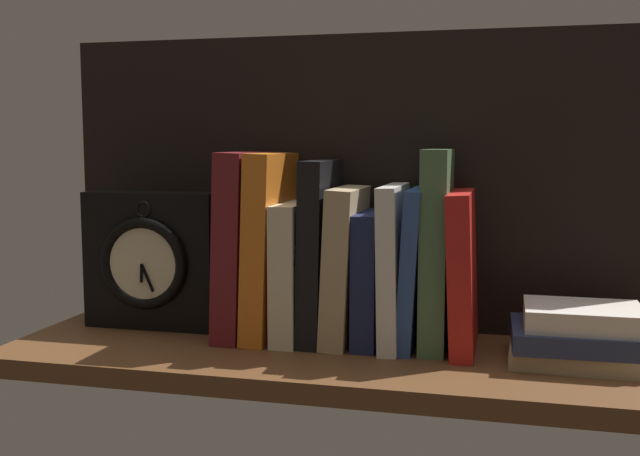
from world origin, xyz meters
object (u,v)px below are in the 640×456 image
(book_green_romantic, at_px, (437,249))
(book_red_requiem, at_px, (463,271))
(book_stack_side, at_px, (578,336))
(book_blue_modern, at_px, (413,268))
(book_tan_shortstories, at_px, (345,265))
(book_white_catcher, at_px, (394,265))
(book_orange_pandolfini, at_px, (270,246))
(framed_clock, at_px, (152,260))
(book_maroon_dawkins, at_px, (243,244))
(book_navy_bierce, at_px, (371,278))
(book_black_skeptic, at_px, (320,251))
(book_cream_twain, at_px, (295,271))

(book_green_romantic, distance_m, book_red_requiem, 0.04)
(book_stack_side, bearing_deg, book_blue_modern, 170.65)
(book_tan_shortstories, distance_m, book_stack_side, 0.30)
(book_white_catcher, bearing_deg, book_tan_shortstories, 180.00)
(book_orange_pandolfini, height_order, book_tan_shortstories, book_orange_pandolfini)
(book_green_romantic, relative_size, framed_clock, 1.32)
(book_maroon_dawkins, relative_size, book_green_romantic, 0.98)
(book_maroon_dawkins, distance_m, book_tan_shortstories, 0.14)
(book_navy_bierce, bearing_deg, book_white_catcher, 0.00)
(book_maroon_dawkins, distance_m, book_black_skeptic, 0.11)
(book_maroon_dawkins, xyz_separation_m, framed_clock, (-0.14, 0.01, -0.03))
(book_green_romantic, relative_size, book_red_requiem, 1.26)
(framed_clock, xyz_separation_m, book_stack_side, (0.57, -0.04, -0.06))
(book_maroon_dawkins, bearing_deg, book_stack_side, -4.38)
(book_stack_side, bearing_deg, book_maroon_dawkins, 175.62)
(book_maroon_dawkins, height_order, book_green_romantic, book_green_romantic)
(book_cream_twain, distance_m, book_white_catcher, 0.13)
(book_blue_modern, relative_size, framed_clock, 1.06)
(book_red_requiem, relative_size, book_stack_side, 1.27)
(book_orange_pandolfini, relative_size, book_tan_shortstories, 1.22)
(book_orange_pandolfini, height_order, book_white_catcher, book_orange_pandolfini)
(book_maroon_dawkins, xyz_separation_m, book_black_skeptic, (0.11, 0.00, -0.01))
(book_white_catcher, bearing_deg, book_black_skeptic, 180.00)
(framed_clock, bearing_deg, book_black_skeptic, -1.23)
(book_white_catcher, distance_m, book_stack_side, 0.24)
(book_black_skeptic, bearing_deg, book_green_romantic, 0.00)
(book_stack_side, bearing_deg, book_cream_twain, 174.73)
(book_black_skeptic, height_order, book_white_catcher, book_black_skeptic)
(book_tan_shortstories, bearing_deg, book_stack_side, -6.49)
(book_orange_pandolfini, bearing_deg, book_black_skeptic, 0.00)
(book_navy_bierce, distance_m, book_white_catcher, 0.04)
(book_tan_shortstories, bearing_deg, book_cream_twain, 180.00)
(book_black_skeptic, xyz_separation_m, book_blue_modern, (0.12, 0.00, -0.02))
(book_maroon_dawkins, distance_m, book_blue_modern, 0.23)
(book_maroon_dawkins, distance_m, framed_clock, 0.14)
(book_green_romantic, xyz_separation_m, book_stack_side, (0.17, -0.03, -0.09))
(book_orange_pandolfini, height_order, book_blue_modern, book_orange_pandolfini)
(book_white_catcher, bearing_deg, book_red_requiem, 0.00)
(book_tan_shortstories, xyz_separation_m, book_navy_bierce, (0.03, 0.00, -0.02))
(book_blue_modern, distance_m, book_stack_side, 0.22)
(book_tan_shortstories, relative_size, book_green_romantic, 0.80)
(book_maroon_dawkins, bearing_deg, book_red_requiem, 0.00)
(book_white_catcher, height_order, book_green_romantic, book_green_romantic)
(book_blue_modern, bearing_deg, framed_clock, 179.19)
(book_white_catcher, xyz_separation_m, book_red_requiem, (0.09, 0.00, -0.00))
(book_cream_twain, bearing_deg, book_white_catcher, 0.00)
(book_red_requiem, bearing_deg, book_maroon_dawkins, 180.00)
(book_red_requiem, bearing_deg, book_stack_side, -13.43)
(book_red_requiem, bearing_deg, book_tan_shortstories, 180.00)
(book_tan_shortstories, relative_size, book_red_requiem, 1.01)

